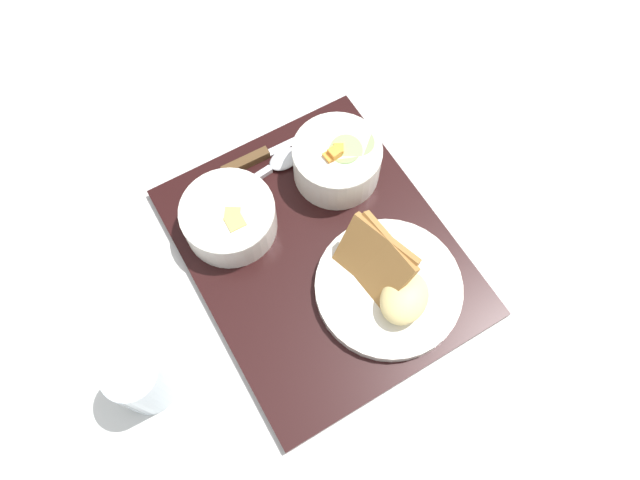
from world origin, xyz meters
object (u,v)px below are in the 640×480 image
Objects in this scene: bowl_soup at (229,217)px; knife at (257,157)px; plate_main at (387,284)px; glass_water at (142,382)px; bowl_salad at (337,160)px; spoon at (270,169)px.

knife is at bearing 130.59° from bowl_soup.
knife is at bearing -172.02° from plate_main.
knife is at bearing 126.35° from glass_water.
glass_water is (0.12, -0.35, -0.00)m from bowl_salad.
bowl_salad reaches higher than bowl_soup.
bowl_salad is at bearing -38.91° from spoon.
spoon is at bearing -75.39° from knife.
spoon is at bearing -172.32° from plate_main.
knife is (-0.08, -0.08, -0.03)m from bowl_salad.
bowl_soup is (-0.01, -0.16, -0.01)m from bowl_salad.
glass_water reaches higher than knife.
plate_main is 0.23m from spoon.
glass_water reaches higher than bowl_salad.
glass_water is at bearing -55.68° from bowl_soup.
glass_water is (0.20, -0.27, 0.02)m from knife.
plate_main is at bearing -14.21° from bowl_salad.
bowl_soup is 0.11m from knife.
plate_main reaches higher than bowl_soup.
bowl_salad is at bearing 108.72° from glass_water.
bowl_salad reaches higher than knife.
glass_water reaches higher than spoon.
bowl_salad is 0.37m from glass_water.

